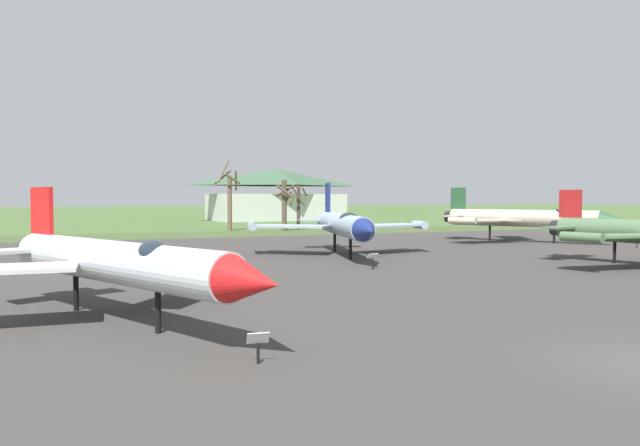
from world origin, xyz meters
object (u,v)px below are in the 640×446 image
Objects in this scene: info_placard_front_left at (258,345)px; visitor_building at (276,195)px; jet_fighter_front_left at (117,261)px; info_placard_rear_center at (637,241)px; info_placard_rear_left at (373,259)px; jet_fighter_rear_center at (523,218)px; jet_fighter_rear_left at (343,225)px.

visitor_building reaches higher than info_placard_front_left.
jet_fighter_front_left is 43.89m from info_placard_rear_center.
info_placard_rear_left reaches higher than info_placard_front_left.
visitor_building reaches higher than jet_fighter_front_left.
visitor_building is (-3.51, 62.74, 2.49)m from jet_fighter_rear_center.
visitor_building is (-7.73, 71.31, 4.14)m from info_placard_rear_center.
visitor_building is at bearing 75.71° from jet_fighter_rear_left.
jet_fighter_rear_center is 26.55m from info_placard_rear_left.
jet_fighter_front_left is 13.88× the size of info_placard_rear_center.
jet_fighter_rear_center is at bearing 31.01° from info_placard_rear_left.
jet_fighter_rear_left is at bearing 173.46° from info_placard_rear_center.
jet_fighter_rear_left is at bearing -104.29° from visitor_building.
info_placard_front_left is at bearing -138.94° from jet_fighter_rear_center.
info_placard_rear_left is at bearing -102.60° from jet_fighter_rear_left.
visitor_building is (17.42, 68.43, 2.52)m from jet_fighter_rear_left.
jet_fighter_rear_center is at bearing 116.18° from info_placard_rear_center.
jet_fighter_front_left is 0.54× the size of visitor_building.
info_placard_front_left is 0.05× the size of jet_fighter_rear_left.
info_placard_rear_center is (38.46, 21.25, 0.10)m from info_placard_front_left.
jet_fighter_rear_left is (16.15, 17.67, 0.20)m from jet_fighter_front_left.
jet_fighter_rear_left is at bearing 47.56° from jet_fighter_front_left.
jet_fighter_rear_left reaches higher than jet_fighter_front_left.
info_placard_front_left is at bearing -118.88° from jet_fighter_rear_left.
info_placard_rear_center is at bearing -83.81° from visitor_building.
info_placard_front_left is at bearing -108.37° from visitor_building.
info_placard_rear_center is 1.04× the size of info_placard_rear_left.
jet_fighter_rear_left is 70.66m from visitor_building.
jet_fighter_rear_center is (37.09, 23.36, 0.23)m from jet_fighter_front_left.
info_placard_front_left is at bearing -125.49° from info_placard_rear_left.
info_placard_rear_left is at bearing -104.11° from visitor_building.
info_placard_rear_center is at bearing 28.92° from info_placard_front_left.
info_placard_front_left is (2.84, -6.47, -1.52)m from jet_fighter_front_left.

